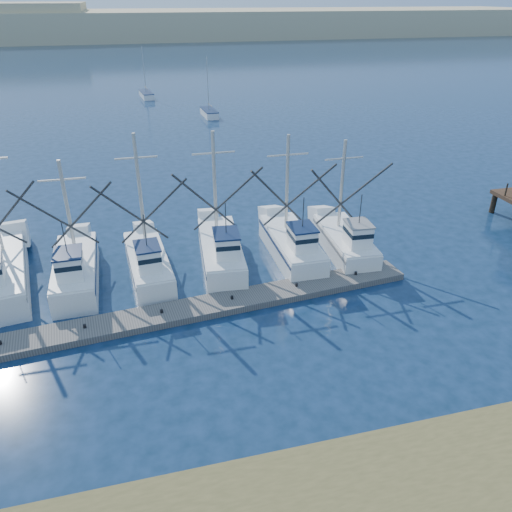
# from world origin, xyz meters

# --- Properties ---
(ground) EXTENTS (500.00, 500.00, 0.00)m
(ground) POSITION_xyz_m (0.00, 0.00, 0.00)
(ground) COLOR #0C2035
(ground) RESTS_ON ground
(floating_dock) EXTENTS (29.72, 4.95, 0.40)m
(floating_dock) POSITION_xyz_m (-8.65, 6.50, 0.20)
(floating_dock) COLOR #66615B
(floating_dock) RESTS_ON ground
(dune_ridge) EXTENTS (360.00, 60.00, 10.00)m
(dune_ridge) POSITION_xyz_m (0.00, 210.00, 5.00)
(dune_ridge) COLOR tan
(dune_ridge) RESTS_ON ground
(trawler_fleet) EXTENTS (29.27, 9.20, 9.11)m
(trawler_fleet) POSITION_xyz_m (-9.48, 11.50, 0.99)
(trawler_fleet) COLOR white
(trawler_fleet) RESTS_ON ground
(sailboat_near) EXTENTS (1.91, 5.21, 8.10)m
(sailboat_near) POSITION_xyz_m (2.43, 56.13, 0.50)
(sailboat_near) COLOR white
(sailboat_near) RESTS_ON ground
(sailboat_far) EXTENTS (2.26, 6.08, 8.10)m
(sailboat_far) POSITION_xyz_m (-5.47, 73.46, 0.50)
(sailboat_far) COLOR white
(sailboat_far) RESTS_ON ground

